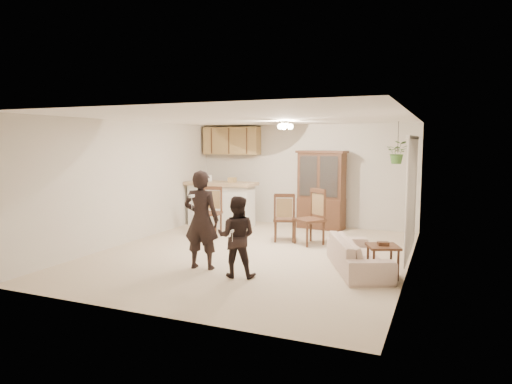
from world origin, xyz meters
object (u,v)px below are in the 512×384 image
at_px(chair_hutch_left, 309,229).
at_px(chair_hutch_right, 284,227).
at_px(adult, 201,214).
at_px(child, 237,234).
at_px(chair_bar, 210,221).
at_px(china_hutch, 321,190).
at_px(side_table, 383,261).
at_px(sofa, 358,248).

distance_m(chair_hutch_left, chair_hutch_right, 0.59).
bearing_deg(chair_hutch_right, chair_hutch_left, 149.33).
distance_m(adult, chair_hutch_left, 2.72).
distance_m(child, chair_hutch_right, 2.75).
bearing_deg(adult, chair_bar, -71.76).
xyz_separation_m(adult, chair_hutch_right, (0.55, 2.53, -0.61)).
relative_size(child, china_hutch, 0.72).
relative_size(chair_hutch_left, chair_hutch_right, 1.10).
distance_m(chair_bar, chair_hutch_right, 1.78).
bearing_deg(adult, side_table, -174.69).
relative_size(sofa, china_hutch, 1.00).
height_order(side_table, chair_hutch_left, chair_hutch_left).
height_order(adult, child, adult).
height_order(china_hutch, chair_hutch_left, china_hutch).
bearing_deg(chair_hutch_left, china_hutch, 132.85).
bearing_deg(chair_hutch_right, sofa, 119.70).
xyz_separation_m(sofa, chair_hutch_left, (-1.27, 1.53, -0.05)).
xyz_separation_m(china_hutch, chair_hutch_left, (0.21, -1.74, -0.60)).
bearing_deg(chair_bar, child, -63.95).
height_order(child, china_hutch, china_hutch).
xyz_separation_m(side_table, chair_hutch_left, (-1.68, 1.77, 0.06)).
bearing_deg(adult, sofa, -167.33).
distance_m(side_table, chair_bar, 4.46).
bearing_deg(chair_bar, sofa, -34.17).
bearing_deg(chair_bar, china_hutch, 27.43).
bearing_deg(sofa, china_hutch, 0.50).
xyz_separation_m(side_table, chair_bar, (-4.03, 1.91, 0.04)).
bearing_deg(chair_bar, adult, -73.72).
relative_size(side_table, chair_hutch_right, 0.58).
height_order(sofa, chair_hutch_left, chair_hutch_left).
bearing_deg(sofa, adult, 86.41).
height_order(side_table, chair_bar, chair_bar).
bearing_deg(chair_hutch_left, side_table, -10.49).
xyz_separation_m(adult, child, (0.72, -0.19, -0.22)).
relative_size(sofa, chair_hutch_left, 1.66).
relative_size(sofa, chair_hutch_right, 1.84).
relative_size(china_hutch, chair_hutch_right, 1.83).
bearing_deg(chair_hutch_right, chair_bar, -18.68).
height_order(sofa, side_table, sofa).
bearing_deg(china_hutch, chair_bar, -136.13).
relative_size(adult, chair_hutch_right, 1.76).
bearing_deg(china_hutch, side_table, -54.74).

